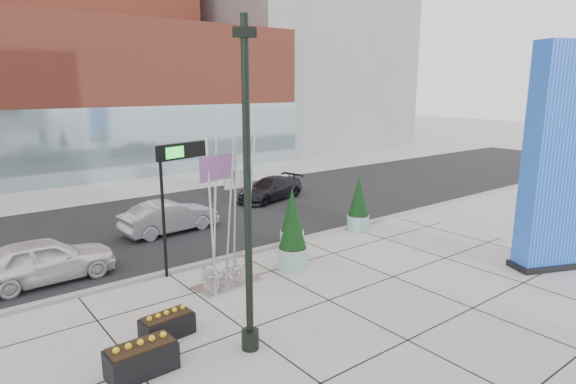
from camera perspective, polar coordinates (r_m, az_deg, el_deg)
ground at (r=15.22m, az=-0.60°, el=-12.42°), size 160.00×160.00×0.00m
street_asphalt at (r=23.49m, az=-15.57°, el=-3.80°), size 80.00×12.00×0.02m
curb_edge at (r=18.30m, az=-8.28°, el=-7.95°), size 80.00×0.30×0.12m
tower_podium at (r=39.14m, az=-24.41°, el=10.07°), size 34.00×10.00×11.00m
tower_glass_front at (r=34.71m, az=-22.05°, el=5.12°), size 34.00×0.60×5.00m
building_grey_parking at (r=55.09m, az=0.82°, el=15.19°), size 20.00×18.00×18.00m
blue_pylon at (r=18.98m, az=29.20°, el=3.01°), size 2.59×1.90×7.88m
lamp_post at (r=11.37m, az=-4.76°, el=-3.72°), size 0.54×0.44×7.94m
public_art_sculpture at (r=15.84m, az=-7.27°, el=-6.49°), size 2.27×1.32×4.92m
concrete_bollard at (r=15.91m, az=-9.44°, el=-10.21°), size 0.33×0.33×0.64m
overhead_street_sign at (r=16.56m, az=-12.44°, el=3.38°), size 2.10×0.74×4.51m
round_planter_east at (r=21.82m, az=8.34°, el=-1.53°), size 0.99×0.99×2.49m
round_planter_mid at (r=19.34m, az=0.48°, el=-3.29°), size 0.97×0.97×2.43m
round_planter_west at (r=17.12m, az=0.54°, el=-4.95°), size 1.08×1.08×2.71m
box_planter_north at (r=13.35m, az=-14.13°, el=-14.99°), size 1.38×0.77×0.73m
box_planter_south at (r=12.00m, az=-16.98°, el=-18.26°), size 1.55×0.80×0.84m
car_white_west at (r=17.99m, az=-26.91°, el=-7.26°), size 4.45×1.86×1.51m
car_silver_mid at (r=22.02m, az=-13.84°, el=-2.89°), size 4.40×1.83×1.42m
car_dark_east at (r=27.46m, az=-2.10°, el=0.35°), size 4.71×2.80×1.28m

